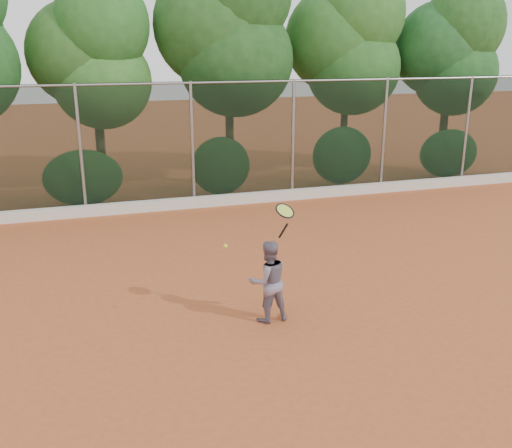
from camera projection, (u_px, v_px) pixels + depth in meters
name	position (u px, v px, depth m)	size (l,w,h in m)	color
ground	(273.00, 308.00, 10.06)	(80.00, 80.00, 0.00)	#AA5028
concrete_curb	(196.00, 202.00, 16.23)	(24.00, 0.20, 0.30)	beige
tennis_player	(268.00, 281.00, 9.41)	(0.68, 0.53, 1.41)	slate
chainlink_fence	(192.00, 142.00, 15.88)	(24.09, 0.09, 3.50)	black
foliage_backdrop	(158.00, 46.00, 16.76)	(23.70, 3.63, 7.55)	#3A2416
tennis_racket	(285.00, 213.00, 9.00)	(0.41, 0.39, 0.60)	black
tennis_ball_in_flight	(226.00, 246.00, 8.73)	(0.06, 0.06, 0.06)	yellow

